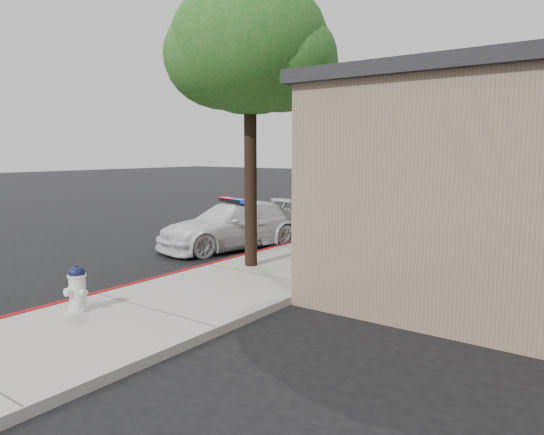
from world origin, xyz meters
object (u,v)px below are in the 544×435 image
Objects in this scene: street_tree_far at (447,128)px; fire_hydrant at (77,288)px; street_tree_near at (250,53)px; street_tree_mid at (342,107)px; police_car at (233,225)px.

fire_hydrant is at bearing -90.44° from street_tree_far.
street_tree_near reaches higher than street_tree_far.
street_tree_mid is at bearing 90.11° from fire_hydrant.
street_tree_near reaches higher than fire_hydrant.
street_tree_mid is (1.98, 2.83, 3.49)m from police_car.
street_tree_mid is 9.71m from street_tree_far.
police_car is 0.94× the size of street_tree_mid.
fire_hydrant is 0.12× the size of street_tree_near.
police_car is 1.00× the size of street_tree_far.
fire_hydrant is 9.89m from street_tree_mid.
street_tree_mid is 1.07× the size of street_tree_far.
street_tree_near is 14.56m from street_tree_far.
police_car is 6.31× the size of fire_hydrant.
fire_hydrant is 19.20m from street_tree_far.
street_tree_mid is at bearing 93.30° from street_tree_near.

